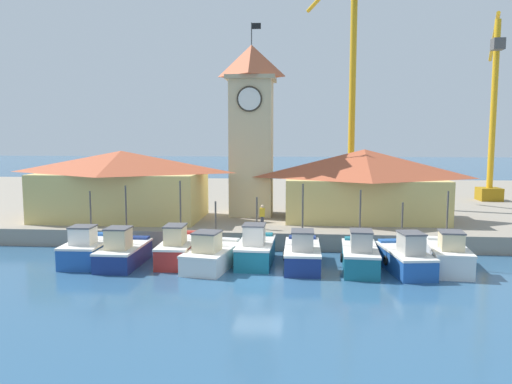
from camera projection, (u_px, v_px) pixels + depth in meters
ground_plane at (258, 278)px, 25.41m from camera, size 300.00×300.00×0.00m
quay_wharf at (279, 201)px, 51.10m from camera, size 120.00×40.00×1.13m
fishing_boat_far_left at (88, 249)px, 28.29m from camera, size 2.25×4.15×4.06m
fishing_boat_left_outer at (123, 252)px, 27.81m from camera, size 2.13×4.40×4.42m
fishing_boat_left_inner at (179, 248)px, 28.56m from camera, size 1.93×4.87×4.62m
fishing_boat_mid_left at (212, 255)px, 27.34m from camera, size 2.91×4.95×3.59m
fishing_boat_center at (256, 250)px, 28.09m from camera, size 2.10×4.39×3.74m
fishing_boat_mid_right at (302, 253)px, 27.48m from camera, size 2.05×4.87×4.55m
fishing_boat_right_inner at (360, 256)px, 26.81m from camera, size 2.11×4.68×4.29m
fishing_boat_right_outer at (405, 257)px, 26.55m from camera, size 2.51×4.88×3.63m
fishing_boat_far_right at (448, 256)px, 26.70m from camera, size 2.30×4.43×4.24m
clock_tower at (252, 127)px, 37.94m from camera, size 3.65×3.65×14.46m
warehouse_left at (122, 184)px, 36.52m from camera, size 12.03×6.76×5.00m
warehouse_right at (364, 184)px, 36.11m from camera, size 11.54×6.26×5.11m
port_crane_near at (492, 129)px, 46.79m from camera, size 3.92×10.99×17.38m
port_crane_far at (351, 109)px, 43.02m from camera, size 5.18×7.66×21.00m
dock_worker_near_tower at (262, 217)px, 32.42m from camera, size 0.34×0.22×1.62m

